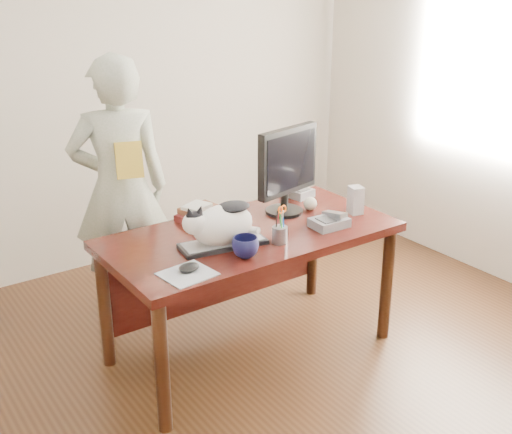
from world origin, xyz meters
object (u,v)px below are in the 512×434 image
at_px(desk, 243,251).
at_px(cat, 220,223).
at_px(phone, 330,221).
at_px(baseball, 310,203).
at_px(keyboard, 223,244).
at_px(coffee_mug, 245,247).
at_px(mouse, 189,267).
at_px(pen_cup, 280,233).
at_px(book_stack, 199,212).
at_px(calculator, 297,192).
at_px(person, 120,189).
at_px(monitor, 288,166).
at_px(speaker, 356,200).

bearing_deg(desk, cat, -146.96).
distance_m(phone, baseball, 0.28).
relative_size(keyboard, coffee_mug, 3.56).
bearing_deg(mouse, pen_cup, -3.64).
bearing_deg(keyboard, coffee_mug, -74.08).
relative_size(desk, book_stack, 5.82).
xyz_separation_m(book_stack, calculator, (0.71, -0.01, -0.01)).
distance_m(coffee_mug, book_stack, 0.59).
bearing_deg(baseball, phone, -106.73).
bearing_deg(keyboard, phone, -1.22).
xyz_separation_m(phone, baseball, (0.08, 0.27, 0.01)).
relative_size(cat, person, 0.27).
bearing_deg(coffee_mug, baseball, 25.55).
height_order(cat, phone, cat).
relative_size(baseball, person, 0.05).
relative_size(mouse, phone, 0.55).
height_order(baseball, book_stack, book_stack).
bearing_deg(calculator, baseball, -120.41).
distance_m(pen_cup, coffee_mug, 0.25).
bearing_deg(baseball, coffee_mug, -154.45).
xyz_separation_m(coffee_mug, person, (-0.17, 1.13, 0.02)).
xyz_separation_m(desk, calculator, (0.57, 0.23, 0.17)).
relative_size(keyboard, pen_cup, 2.30).
bearing_deg(calculator, monitor, -148.99).
distance_m(speaker, calculator, 0.44).
height_order(pen_cup, person, person).
relative_size(mouse, baseball, 1.41).
bearing_deg(monitor, calculator, 28.09).
distance_m(mouse, baseball, 1.05).
bearing_deg(baseball, monitor, 166.41).
relative_size(keyboard, mouse, 4.18).
xyz_separation_m(cat, speaker, (0.91, -0.04, -0.05)).
bearing_deg(phone, keyboard, 172.28).
relative_size(cat, coffee_mug, 3.36).
bearing_deg(speaker, phone, -149.97).
distance_m(keyboard, baseball, 0.73).
bearing_deg(cat, keyboard, 8.36).
distance_m(keyboard, pen_cup, 0.30).
relative_size(keyboard, monitor, 0.92).
xyz_separation_m(keyboard, phone, (0.63, -0.11, 0.02)).
bearing_deg(person, monitor, 151.35).
xyz_separation_m(keyboard, coffee_mug, (0.02, -0.18, 0.04)).
bearing_deg(monitor, book_stack, 142.63).
height_order(monitor, book_stack, monitor).
bearing_deg(person, keyboard, 117.28).
bearing_deg(calculator, speaker, -87.67).
bearing_deg(book_stack, phone, -60.05).
bearing_deg(coffee_mug, book_stack, 82.79).
bearing_deg(person, cat, 116.44).
bearing_deg(book_stack, coffee_mug, -112.90).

